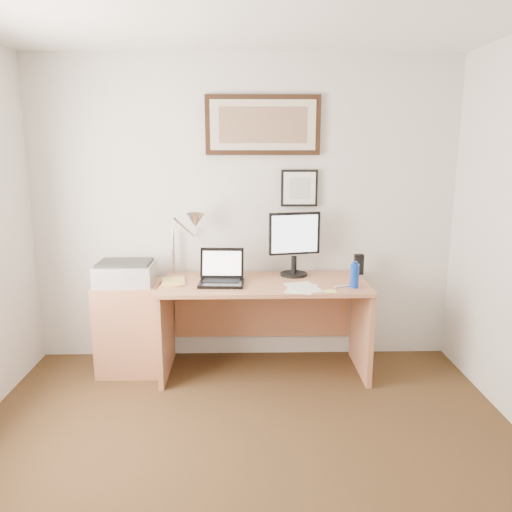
{
  "coord_description": "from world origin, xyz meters",
  "views": [
    {
      "loc": [
        -0.0,
        -2.12,
        1.78
      ],
      "look_at": [
        0.08,
        1.43,
        1.0
      ],
      "focal_mm": 35.0,
      "sensor_mm": 36.0,
      "label": 1
    }
  ],
  "objects_px": {
    "desk": "(264,307)",
    "laptop": "(222,276)",
    "side_cabinet": "(130,327)",
    "book": "(162,282)",
    "printer": "(125,273)",
    "water_bottle": "(355,276)",
    "lcd_monitor": "(294,241)"
  },
  "relations": [
    {
      "from": "laptop",
      "to": "printer",
      "type": "relative_size",
      "value": 0.8
    },
    {
      "from": "book",
      "to": "lcd_monitor",
      "type": "xyz_separation_m",
      "value": [
        1.04,
        0.21,
        0.28
      ]
    },
    {
      "from": "side_cabinet",
      "to": "book",
      "type": "height_order",
      "value": "book"
    },
    {
      "from": "water_bottle",
      "to": "desk",
      "type": "relative_size",
      "value": 0.11
    },
    {
      "from": "water_bottle",
      "to": "side_cabinet",
      "type": "bearing_deg",
      "value": 172.53
    },
    {
      "from": "printer",
      "to": "lcd_monitor",
      "type": "bearing_deg",
      "value": 6.26
    },
    {
      "from": "side_cabinet",
      "to": "water_bottle",
      "type": "xyz_separation_m",
      "value": [
        1.74,
        -0.23,
        0.48
      ]
    },
    {
      "from": "water_bottle",
      "to": "desk",
      "type": "bearing_deg",
      "value": 158.51
    },
    {
      "from": "water_bottle",
      "to": "laptop",
      "type": "bearing_deg",
      "value": 171.61
    },
    {
      "from": "side_cabinet",
      "to": "printer",
      "type": "bearing_deg",
      "value": -143.72
    },
    {
      "from": "laptop",
      "to": "lcd_monitor",
      "type": "height_order",
      "value": "lcd_monitor"
    },
    {
      "from": "desk",
      "to": "laptop",
      "type": "relative_size",
      "value": 4.53
    },
    {
      "from": "water_bottle",
      "to": "laptop",
      "type": "distance_m",
      "value": 1.01
    },
    {
      "from": "laptop",
      "to": "printer",
      "type": "xyz_separation_m",
      "value": [
        -0.75,
        0.07,
        0.01
      ]
    },
    {
      "from": "book",
      "to": "printer",
      "type": "distance_m",
      "value": 0.3
    },
    {
      "from": "side_cabinet",
      "to": "lcd_monitor",
      "type": "distance_m",
      "value": 1.49
    },
    {
      "from": "side_cabinet",
      "to": "printer",
      "type": "height_order",
      "value": "printer"
    },
    {
      "from": "lcd_monitor",
      "to": "printer",
      "type": "relative_size",
      "value": 1.18
    },
    {
      "from": "book",
      "to": "lcd_monitor",
      "type": "height_order",
      "value": "lcd_monitor"
    },
    {
      "from": "book",
      "to": "water_bottle",
      "type": "bearing_deg",
      "value": -6.13
    },
    {
      "from": "desk",
      "to": "lcd_monitor",
      "type": "distance_m",
      "value": 0.59
    },
    {
      "from": "lcd_monitor",
      "to": "desk",
      "type": "bearing_deg",
      "value": -158.09
    },
    {
      "from": "water_bottle",
      "to": "book",
      "type": "relative_size",
      "value": 0.76
    },
    {
      "from": "laptop",
      "to": "printer",
      "type": "bearing_deg",
      "value": 174.65
    },
    {
      "from": "side_cabinet",
      "to": "desk",
      "type": "relative_size",
      "value": 0.46
    },
    {
      "from": "desk",
      "to": "laptop",
      "type": "height_order",
      "value": "laptop"
    },
    {
      "from": "desk",
      "to": "laptop",
      "type": "xyz_separation_m",
      "value": [
        -0.33,
        -0.12,
        0.29
      ]
    },
    {
      "from": "printer",
      "to": "side_cabinet",
      "type": "bearing_deg",
      "value": 36.28
    },
    {
      "from": "side_cabinet",
      "to": "desk",
      "type": "xyz_separation_m",
      "value": [
        1.07,
        0.04,
        0.15
      ]
    },
    {
      "from": "desk",
      "to": "lcd_monitor",
      "type": "height_order",
      "value": "lcd_monitor"
    },
    {
      "from": "side_cabinet",
      "to": "desk",
      "type": "bearing_deg",
      "value": 1.89
    },
    {
      "from": "lcd_monitor",
      "to": "laptop",
      "type": "bearing_deg",
      "value": -159.49
    }
  ]
}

